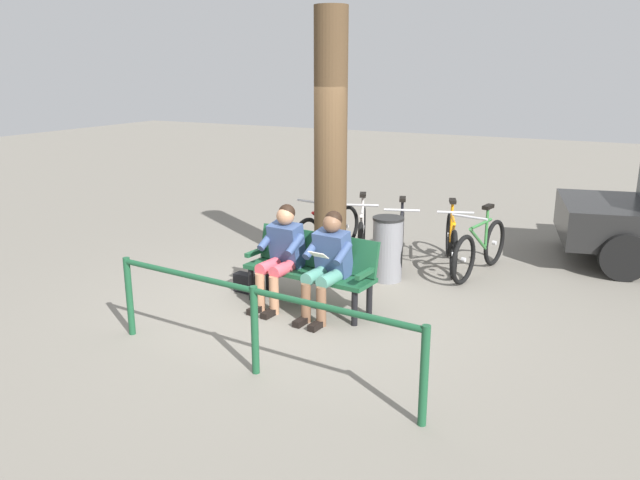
# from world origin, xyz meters

# --- Properties ---
(ground_plane) EXTENTS (40.00, 40.00, 0.00)m
(ground_plane) POSITION_xyz_m (0.00, 0.00, 0.00)
(ground_plane) COLOR slate
(bench) EXTENTS (1.64, 0.63, 0.87)m
(bench) POSITION_xyz_m (-0.12, -0.07, 0.51)
(bench) COLOR #194C2D
(bench) RESTS_ON ground
(person_reading) EXTENTS (0.52, 0.79, 1.20)m
(person_reading) POSITION_xyz_m (-0.42, 0.12, 0.66)
(person_reading) COLOR #334772
(person_reading) RESTS_ON ground
(person_companion) EXTENTS (0.52, 0.79, 1.20)m
(person_companion) POSITION_xyz_m (0.22, 0.06, 0.66)
(person_companion) COLOR #334772
(person_companion) RESTS_ON ground
(handbag) EXTENTS (0.31, 0.17, 0.24)m
(handbag) POSITION_xyz_m (0.83, -0.09, 0.12)
(handbag) COLOR black
(handbag) RESTS_ON ground
(tree_trunk) EXTENTS (0.44, 0.44, 3.48)m
(tree_trunk) POSITION_xyz_m (0.24, -1.28, 1.74)
(tree_trunk) COLOR #4C3823
(tree_trunk) RESTS_ON ground
(litter_bin) EXTENTS (0.41, 0.41, 0.86)m
(litter_bin) POSITION_xyz_m (-0.57, -1.34, 0.43)
(litter_bin) COLOR slate
(litter_bin) RESTS_ON ground
(bicycle_purple) EXTENTS (0.49, 1.66, 0.94)m
(bicycle_purple) POSITION_xyz_m (-1.60, -2.14, 0.36)
(bicycle_purple) COLOR black
(bicycle_purple) RESTS_ON ground
(bicycle_orange) EXTENTS (0.67, 1.61, 0.94)m
(bicycle_orange) POSITION_xyz_m (-1.17, -2.30, 0.36)
(bicycle_orange) COLOR black
(bicycle_orange) RESTS_ON ground
(bicycle_green) EXTENTS (0.66, 1.61, 0.94)m
(bicycle_green) POSITION_xyz_m (-0.49, -2.10, 0.36)
(bicycle_green) COLOR black
(bicycle_green) RESTS_ON ground
(bicycle_black) EXTENTS (0.71, 1.59, 0.94)m
(bicycle_black) POSITION_xyz_m (0.14, -2.14, 0.36)
(bicycle_black) COLOR black
(bicycle_black) RESTS_ON ground
(bicycle_red) EXTENTS (0.48, 1.67, 0.94)m
(bicycle_red) POSITION_xyz_m (0.66, -2.05, 0.36)
(bicycle_red) COLOR black
(bicycle_red) RESTS_ON ground
(railing_fence) EXTENTS (3.36, 0.35, 0.85)m
(railing_fence) POSITION_xyz_m (-0.45, 1.68, 0.60)
(railing_fence) COLOR #194C2D
(railing_fence) RESTS_ON ground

